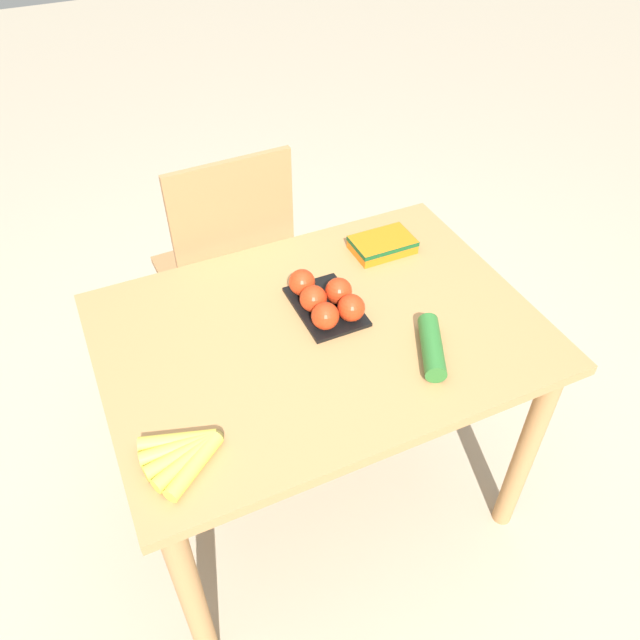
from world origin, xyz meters
The scene contains 7 objects.
ground_plane centered at (0.00, 0.00, 0.00)m, with size 12.00×12.00×0.00m, color #B7A88E.
dining_table centered at (0.00, 0.00, 0.64)m, with size 1.11×0.81×0.76m.
chair centered at (-0.07, 0.61, 0.52)m, with size 0.43×0.41×1.01m.
banana_bunch centered at (-0.42, -0.24, 0.77)m, with size 0.18×0.18×0.04m.
tomato_pack centered at (0.04, 0.05, 0.80)m, with size 0.16×0.23×0.08m.
carrot_bag centered at (0.31, 0.23, 0.78)m, with size 0.18×0.12×0.04m.
cucumber_near centered at (0.21, -0.20, 0.78)m, with size 0.13×0.19×0.05m.
Camera 1 is at (-0.49, -1.06, 1.87)m, focal length 35.00 mm.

